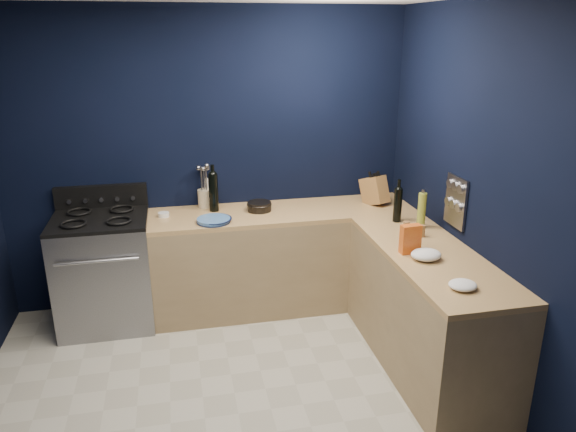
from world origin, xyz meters
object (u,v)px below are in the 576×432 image
object	(u,v)px
knife_block	(374,191)
crouton_bag	(410,239)
plate_stack	(214,220)
gas_range	(105,273)
utensil_crock	(205,198)

from	to	relation	value
knife_block	crouton_bag	world-z (taller)	knife_block
plate_stack	crouton_bag	distance (m)	1.60
knife_block	gas_range	bearing A→B (deg)	156.36
plate_stack	crouton_bag	bearing A→B (deg)	-35.64
knife_block	crouton_bag	distance (m)	1.15
knife_block	crouton_bag	size ratio (longest dim) A/B	1.17
plate_stack	utensil_crock	size ratio (longest dim) A/B	1.71
plate_stack	gas_range	bearing A→B (deg)	169.88
gas_range	plate_stack	distance (m)	1.03
plate_stack	crouton_bag	size ratio (longest dim) A/B	1.31
plate_stack	knife_block	world-z (taller)	knife_block
knife_block	plate_stack	bearing A→B (deg)	163.28
gas_range	crouton_bag	size ratio (longest dim) A/B	4.42
utensil_crock	plate_stack	bearing A→B (deg)	-84.94
utensil_crock	knife_block	world-z (taller)	knife_block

